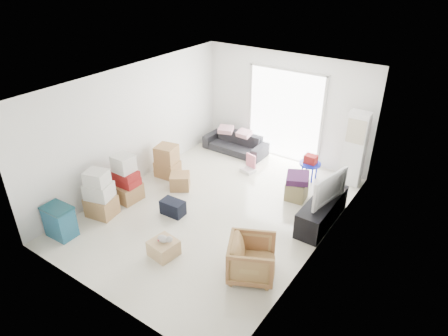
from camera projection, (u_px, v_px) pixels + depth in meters
room_shell at (215, 151)px, 7.77m from camera, size 4.98×6.48×3.18m
sliding_door at (285, 112)px, 9.98m from camera, size 2.10×0.04×2.33m
ac_tower at (355, 149)px, 8.95m from camera, size 0.45×0.30×1.75m
tv_console at (322, 211)px, 7.89m from camera, size 0.47×1.58×0.53m
television at (324, 197)px, 7.73m from camera, size 0.80×1.14×0.14m
sofa at (235, 140)px, 10.64m from camera, size 1.73×0.51×0.68m
pillow_left at (226, 125)px, 10.56m from camera, size 0.40×0.36×0.11m
pillow_right at (244, 128)px, 10.32m from camera, size 0.36×0.29×0.12m
armchair at (252, 257)px, 6.52m from camera, size 0.96×0.98×0.77m
storage_bins at (60, 221)px, 7.49m from camera, size 0.57×0.41×0.64m
box_stack_a at (100, 196)px, 8.02m from camera, size 0.63×0.55×1.02m
box_stack_b at (126, 181)px, 8.52m from camera, size 0.58×0.54×1.07m
box_stack_c at (167, 162)px, 9.47m from camera, size 0.56×0.54×0.79m
loose_box at (180, 181)px, 9.07m from camera, size 0.59×0.59×0.35m
duffel_bag at (173, 208)px, 8.18m from camera, size 0.50×0.31×0.31m
ottoman at (296, 190)px, 8.66m from camera, size 0.47×0.47×0.42m
blanket at (298, 179)px, 8.52m from camera, size 0.59×0.59×0.14m
kids_table at (310, 162)px, 9.29m from camera, size 0.50×0.50×0.63m
toy_walker at (249, 167)px, 9.79m from camera, size 0.37×0.34×0.42m
wood_crate at (164, 248)px, 7.08m from camera, size 0.50×0.50×0.30m
plush_bunny at (165, 239)px, 6.97m from camera, size 0.30×0.17×0.15m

